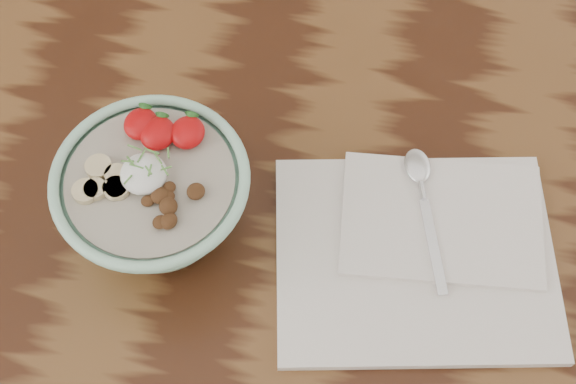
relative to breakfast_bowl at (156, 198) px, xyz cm
name	(u,v)px	position (x,y,z in cm)	size (l,w,h in cm)	color
table	(224,276)	(5.89, -0.80, -15.70)	(160.00, 90.00, 75.00)	#371B0D
breakfast_bowl	(156,198)	(0.00, 0.00, 0.00)	(18.94, 18.94, 12.33)	#A0D8BA
napkin	(421,249)	(26.66, 1.92, -5.67)	(32.16, 27.90, 1.74)	white
spoon	(421,185)	(25.80, 8.61, -4.30)	(6.50, 16.55, 0.87)	silver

